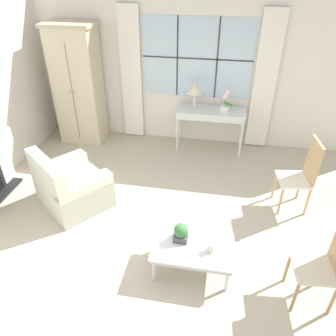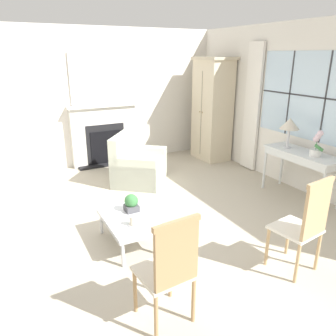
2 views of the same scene
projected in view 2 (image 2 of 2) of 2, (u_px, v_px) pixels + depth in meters
name	position (u px, v px, depth m)	size (l,w,h in m)	color
ground_plane	(141.00, 226.00, 4.58)	(14.00, 14.00, 0.00)	#B2A893
wall_back_windowed	(306.00, 110.00, 5.44)	(7.20, 0.14, 2.80)	silver
wall_left	(109.00, 98.00, 6.92)	(0.06, 7.20, 2.80)	silver
fireplace	(104.00, 129.00, 6.95)	(0.34, 1.46, 2.31)	black
armoire	(212.00, 109.00, 7.21)	(0.90, 0.62, 2.22)	beige
console_table	(303.00, 157.00, 5.24)	(1.26, 0.49, 0.79)	silver
table_lamp	(290.00, 125.00, 5.33)	(0.32, 0.32, 0.50)	silver
potted_orchid	(317.00, 146.00, 4.94)	(0.21, 0.17, 0.41)	white
armchair_upholstered	(138.00, 167.00, 6.05)	(1.26, 1.24, 0.90)	beige
side_chair_wooden	(306.00, 222.00, 3.41)	(0.50, 0.50, 1.11)	white
accent_chair_wooden	(170.00, 266.00, 2.73)	(0.48, 0.48, 1.07)	beige
coffee_table	(129.00, 221.00, 4.05)	(0.93, 0.58, 0.37)	silver
potted_plant_small	(131.00, 203.00, 4.17)	(0.18, 0.18, 0.23)	#4C4C51
pillar_candle	(133.00, 221.00, 3.83)	(0.12, 0.12, 0.13)	silver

